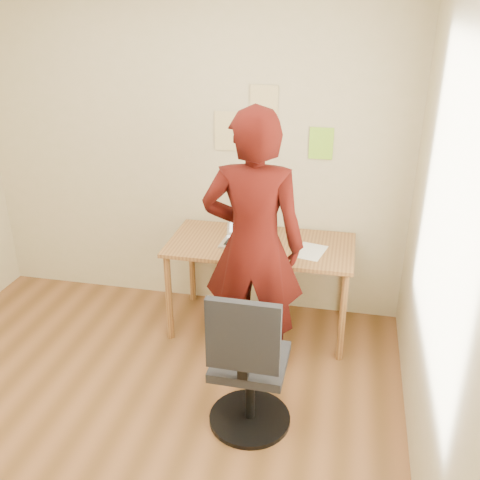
% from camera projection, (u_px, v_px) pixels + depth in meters
% --- Properties ---
extents(room, '(3.58, 3.58, 2.78)m').
position_uv_depth(room, '(87.00, 233.00, 2.69)').
color(room, brown).
rests_on(room, ground).
extents(desk, '(1.40, 0.70, 0.74)m').
position_uv_depth(desk, '(261.00, 254.00, 4.08)').
color(desk, '#9E6C36').
rests_on(desk, ground).
extents(laptop, '(0.35, 0.31, 0.24)m').
position_uv_depth(laptop, '(245.00, 236.00, 4.05)').
color(laptop, silver).
rests_on(laptop, desk).
extents(paper_sheet, '(0.26, 0.32, 0.00)m').
position_uv_depth(paper_sheet, '(310.00, 251.00, 3.91)').
color(paper_sheet, white).
rests_on(paper_sheet, desk).
extents(phone, '(0.12, 0.13, 0.01)m').
position_uv_depth(phone, '(276.00, 256.00, 3.83)').
color(phone, black).
rests_on(phone, desk).
extents(wall_note_left, '(0.21, 0.00, 0.30)m').
position_uv_depth(wall_note_left, '(228.00, 131.00, 4.12)').
color(wall_note_left, '#DEC684').
rests_on(wall_note_left, room).
extents(wall_note_mid, '(0.21, 0.00, 0.30)m').
position_uv_depth(wall_note_mid, '(264.00, 106.00, 3.98)').
color(wall_note_mid, '#DEC684').
rests_on(wall_note_mid, room).
extents(wall_note_right, '(0.18, 0.00, 0.24)m').
position_uv_depth(wall_note_right, '(321.00, 143.00, 4.00)').
color(wall_note_right, '#96DF32').
rests_on(wall_note_right, room).
extents(office_chair, '(0.51, 0.51, 0.98)m').
position_uv_depth(office_chair, '(248.00, 372.00, 3.15)').
color(office_chair, black).
rests_on(office_chair, ground).
extents(person, '(0.71, 0.49, 1.87)m').
position_uv_depth(person, '(253.00, 247.00, 3.53)').
color(person, '#3D0B08').
rests_on(person, ground).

